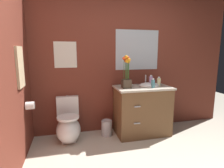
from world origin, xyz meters
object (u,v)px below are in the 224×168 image
(trash_bin, at_px, (107,128))
(wall_poster, at_px, (65,55))
(toilet_paper_roll, at_px, (30,105))
(lotion_bottle, at_px, (151,81))
(hand_wash_bottle, at_px, (153,83))
(flower_vase, at_px, (126,76))
(hanging_towel, at_px, (20,67))
(soap_bottle, at_px, (159,82))
(vanity_cabinet, at_px, (142,110))
(wall_mirror, at_px, (137,50))
(toilet, at_px, (68,126))

(trash_bin, bearing_deg, wall_poster, 159.47)
(toilet_paper_roll, bearing_deg, lotion_bottle, 4.72)
(hand_wash_bottle, height_order, wall_poster, wall_poster)
(flower_vase, relative_size, hanging_towel, 1.02)
(soap_bottle, bearing_deg, vanity_cabinet, 170.47)
(vanity_cabinet, height_order, flower_vase, flower_vase)
(lotion_bottle, height_order, hanging_towel, hanging_towel)
(flower_vase, bearing_deg, toilet_paper_roll, -174.61)
(flower_vase, bearing_deg, wall_mirror, 47.05)
(flower_vase, distance_m, toilet_paper_roll, 1.50)
(soap_bottle, xyz_separation_m, toilet_paper_roll, (-2.02, -0.13, -0.23))
(hand_wash_bottle, distance_m, wall_poster, 1.51)
(soap_bottle, bearing_deg, wall_poster, 167.44)
(flower_vase, height_order, hanging_towel, hanging_towel)
(hanging_towel, height_order, toilet_paper_roll, hanging_towel)
(vanity_cabinet, bearing_deg, wall_mirror, 90.54)
(soap_bottle, distance_m, toilet_paper_roll, 2.04)
(lotion_bottle, xyz_separation_m, wall_poster, (-1.39, 0.31, 0.44))
(flower_vase, bearing_deg, soap_bottle, -1.14)
(soap_bottle, relative_size, trash_bin, 0.61)
(toilet, relative_size, wall_poster, 1.63)
(toilet, height_order, wall_mirror, wall_mirror)
(wall_poster, distance_m, toilet_paper_roll, 0.97)
(wall_poster, relative_size, hanging_towel, 0.81)
(flower_vase, height_order, wall_mirror, wall_mirror)
(wall_poster, bearing_deg, lotion_bottle, -12.49)
(toilet, height_order, toilet_paper_roll, toilet_paper_roll)
(wall_mirror, bearing_deg, flower_vase, -132.95)
(vanity_cabinet, xyz_separation_m, lotion_bottle, (0.14, -0.01, 0.50))
(lotion_bottle, xyz_separation_m, hanging_towel, (-1.95, -0.29, 0.30))
(wall_mirror, bearing_deg, hand_wash_bottle, -72.61)
(flower_vase, height_order, wall_poster, wall_poster)
(flower_vase, relative_size, hand_wash_bottle, 3.45)
(hanging_towel, bearing_deg, wall_mirror, 18.34)
(hand_wash_bottle, relative_size, trash_bin, 0.56)
(toilet, height_order, flower_vase, flower_vase)
(toilet, relative_size, wall_mirror, 0.86)
(soap_bottle, height_order, wall_mirror, wall_mirror)
(hanging_towel, bearing_deg, toilet_paper_roll, 67.92)
(wall_poster, height_order, hanging_towel, wall_poster)
(toilet_paper_roll, bearing_deg, wall_mirror, 14.82)
(lotion_bottle, bearing_deg, soap_bottle, -13.36)
(toilet_paper_roll, bearing_deg, hanging_towel, -112.08)
(toilet, distance_m, toilet_paper_roll, 0.69)
(lotion_bottle, bearing_deg, hand_wash_bottle, -96.54)
(lotion_bottle, height_order, wall_mirror, wall_mirror)
(flower_vase, relative_size, trash_bin, 1.95)
(flower_vase, xyz_separation_m, wall_poster, (-0.95, 0.33, 0.34))
(toilet, xyz_separation_m, hanging_towel, (-0.56, -0.33, 0.98))
(lotion_bottle, distance_m, wall_poster, 1.49)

